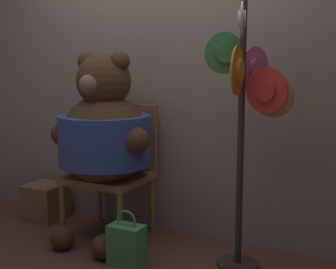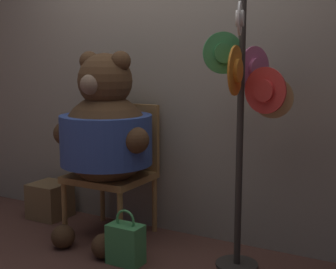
{
  "view_description": "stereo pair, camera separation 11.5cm",
  "coord_description": "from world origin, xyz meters",
  "px_view_note": "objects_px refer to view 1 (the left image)",
  "views": [
    {
      "loc": [
        1.65,
        -2.55,
        1.34
      ],
      "look_at": [
        0.21,
        0.26,
        0.84
      ],
      "focal_mm": 50.0,
      "sensor_mm": 36.0,
      "label": 1
    },
    {
      "loc": [
        1.75,
        -2.49,
        1.34
      ],
      "look_at": [
        0.21,
        0.26,
        0.84
      ],
      "focal_mm": 50.0,
      "sensor_mm": 36.0,
      "label": 2
    }
  ],
  "objects_px": {
    "hat_display_rack": "(247,107)",
    "handbag_on_ground": "(127,244)",
    "teddy_bear": "(104,134)",
    "chair": "(115,165)"
  },
  "relations": [
    {
      "from": "chair",
      "to": "teddy_bear",
      "type": "bearing_deg",
      "value": -79.69
    },
    {
      "from": "teddy_bear",
      "to": "handbag_on_ground",
      "type": "height_order",
      "value": "teddy_bear"
    },
    {
      "from": "hat_display_rack",
      "to": "handbag_on_ground",
      "type": "relative_size",
      "value": 4.71
    },
    {
      "from": "hat_display_rack",
      "to": "handbag_on_ground",
      "type": "bearing_deg",
      "value": -156.95
    },
    {
      "from": "chair",
      "to": "hat_display_rack",
      "type": "xyz_separation_m",
      "value": [
        1.11,
        -0.17,
        0.51
      ]
    },
    {
      "from": "hat_display_rack",
      "to": "handbag_on_ground",
      "type": "height_order",
      "value": "hat_display_rack"
    },
    {
      "from": "handbag_on_ground",
      "to": "teddy_bear",
      "type": "bearing_deg",
      "value": 141.61
    },
    {
      "from": "teddy_bear",
      "to": "hat_display_rack",
      "type": "bearing_deg",
      "value": 0.77
    },
    {
      "from": "teddy_bear",
      "to": "handbag_on_ground",
      "type": "xyz_separation_m",
      "value": [
        0.36,
        -0.29,
        -0.68
      ]
    },
    {
      "from": "chair",
      "to": "handbag_on_ground",
      "type": "distance_m",
      "value": 0.73
    }
  ]
}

